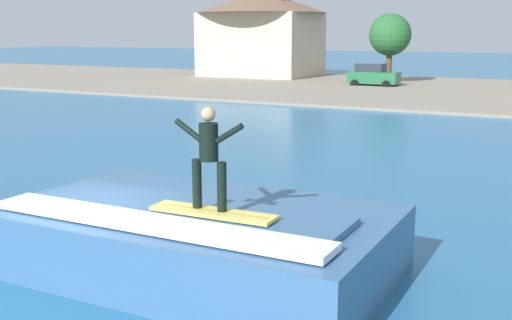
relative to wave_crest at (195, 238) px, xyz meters
name	(u,v)px	position (x,y,z in m)	size (l,w,h in m)	color
ground_plane	(82,272)	(-1.79, -1.05, -0.62)	(260.00, 260.00, 0.00)	#26638F
wave_crest	(195,238)	(0.00, 0.00, 0.00)	(6.99, 4.16, 1.31)	#37618B
surfboard	(213,212)	(0.73, -0.57, 0.73)	(2.24, 0.57, 0.06)	#EAD159
surfer	(209,152)	(0.64, -0.52, 1.73)	(1.31, 0.32, 1.74)	black
shoreline_bank	(460,92)	(-1.79, 37.48, -0.53)	(120.00, 25.63, 0.17)	gray
car_near_shore	(373,75)	(-8.70, 39.14, 0.32)	(3.86, 2.08, 1.86)	#23663D
house_with_chimney	(262,28)	(-21.44, 44.98, 3.96)	(12.23, 12.23, 8.42)	beige
tree_tall_bare	(390,35)	(-8.25, 41.90, 3.39)	(3.38, 3.38, 5.74)	brown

